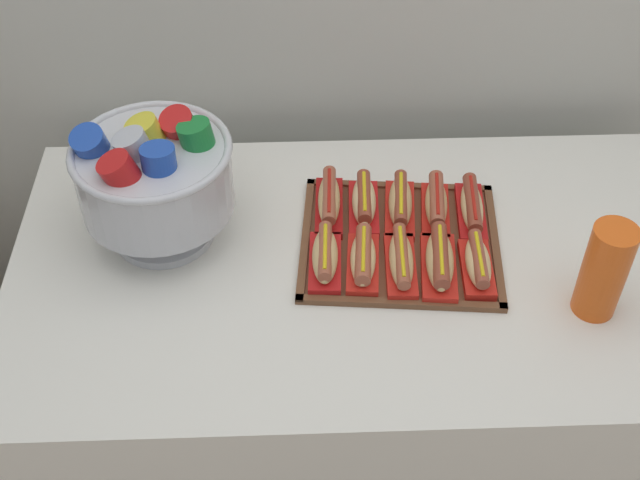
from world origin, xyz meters
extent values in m
plane|color=#7A6B5B|center=(0.00, 0.00, 0.00)|extent=(10.00, 10.00, 0.00)
cube|color=white|center=(0.00, 0.00, 0.40)|extent=(1.45, 0.80, 0.71)
cylinder|color=black|center=(-0.60, 0.28, 0.02)|extent=(0.05, 0.05, 0.04)
cylinder|color=black|center=(0.60, 0.28, 0.02)|extent=(0.05, 0.05, 0.04)
cube|color=brown|center=(0.07, 0.05, 0.76)|extent=(0.44, 0.40, 0.01)
cube|color=brown|center=(0.05, -0.12, 0.76)|extent=(0.40, 0.05, 0.01)
cube|color=brown|center=(0.08, 0.22, 0.76)|extent=(0.40, 0.05, 0.01)
cube|color=brown|center=(-0.13, 0.07, 0.76)|extent=(0.05, 0.36, 0.01)
cube|color=brown|center=(0.26, 0.03, 0.76)|extent=(0.05, 0.36, 0.01)
cube|color=red|center=(-0.09, -0.02, 0.77)|extent=(0.07, 0.17, 0.02)
ellipsoid|color=tan|center=(-0.09, -0.02, 0.79)|extent=(0.06, 0.15, 0.04)
cylinder|color=#A8563D|center=(-0.09, -0.02, 0.80)|extent=(0.03, 0.15, 0.03)
cylinder|color=yellow|center=(-0.09, -0.02, 0.82)|extent=(0.01, 0.12, 0.01)
cube|color=red|center=(-0.01, -0.03, 0.77)|extent=(0.08, 0.17, 0.02)
ellipsoid|color=#E0BC7F|center=(-0.01, -0.03, 0.79)|extent=(0.06, 0.15, 0.04)
cylinder|color=#A8563D|center=(-0.01, -0.03, 0.80)|extent=(0.04, 0.15, 0.03)
cylinder|color=yellow|center=(-0.01, -0.03, 0.81)|extent=(0.02, 0.12, 0.01)
cube|color=red|center=(0.06, -0.03, 0.77)|extent=(0.07, 0.18, 0.02)
ellipsoid|color=tan|center=(0.06, -0.03, 0.79)|extent=(0.05, 0.16, 0.04)
cylinder|color=#A8563D|center=(0.06, -0.03, 0.80)|extent=(0.03, 0.16, 0.03)
cylinder|color=yellow|center=(0.06, -0.03, 0.81)|extent=(0.01, 0.14, 0.01)
cube|color=red|center=(0.14, -0.04, 0.77)|extent=(0.09, 0.19, 0.02)
ellipsoid|color=tan|center=(0.14, -0.04, 0.79)|extent=(0.07, 0.17, 0.04)
cylinder|color=brown|center=(0.14, -0.04, 0.81)|extent=(0.05, 0.16, 0.03)
cylinder|color=yellow|center=(0.14, -0.04, 0.82)|extent=(0.02, 0.14, 0.01)
cube|color=red|center=(0.21, -0.05, 0.77)|extent=(0.07, 0.16, 0.02)
ellipsoid|color=#E0BC7F|center=(0.21, -0.05, 0.79)|extent=(0.06, 0.14, 0.04)
cylinder|color=#9E4C38|center=(0.21, -0.05, 0.80)|extent=(0.03, 0.14, 0.03)
cylinder|color=yellow|center=(0.21, -0.05, 0.81)|extent=(0.01, 0.12, 0.01)
cube|color=#B21414|center=(-0.07, 0.15, 0.77)|extent=(0.07, 0.18, 0.02)
ellipsoid|color=tan|center=(-0.07, 0.15, 0.79)|extent=(0.05, 0.17, 0.04)
cylinder|color=#A8563D|center=(-0.07, 0.15, 0.81)|extent=(0.04, 0.16, 0.03)
cylinder|color=red|center=(-0.07, 0.15, 0.82)|extent=(0.02, 0.14, 0.01)
cube|color=red|center=(0.00, 0.14, 0.77)|extent=(0.07, 0.17, 0.02)
ellipsoid|color=beige|center=(0.00, 0.14, 0.79)|extent=(0.06, 0.16, 0.04)
cylinder|color=brown|center=(0.00, 0.14, 0.81)|extent=(0.04, 0.15, 0.03)
cylinder|color=yellow|center=(0.00, 0.14, 0.82)|extent=(0.01, 0.12, 0.01)
cube|color=red|center=(0.08, 0.13, 0.77)|extent=(0.08, 0.18, 0.02)
ellipsoid|color=tan|center=(0.08, 0.13, 0.79)|extent=(0.07, 0.17, 0.04)
cylinder|color=brown|center=(0.08, 0.13, 0.81)|extent=(0.04, 0.16, 0.03)
cylinder|color=yellow|center=(0.08, 0.13, 0.82)|extent=(0.02, 0.13, 0.01)
cube|color=red|center=(0.15, 0.12, 0.77)|extent=(0.08, 0.17, 0.02)
ellipsoid|color=tan|center=(0.15, 0.12, 0.79)|extent=(0.06, 0.16, 0.04)
cylinder|color=#A8563D|center=(0.15, 0.12, 0.81)|extent=(0.05, 0.16, 0.03)
cylinder|color=red|center=(0.15, 0.12, 0.82)|extent=(0.02, 0.13, 0.01)
cube|color=red|center=(0.23, 0.12, 0.77)|extent=(0.07, 0.18, 0.02)
ellipsoid|color=#E0BC7F|center=(0.23, 0.12, 0.79)|extent=(0.06, 0.16, 0.04)
cylinder|color=brown|center=(0.23, 0.12, 0.80)|extent=(0.04, 0.16, 0.03)
cylinder|color=red|center=(0.23, 0.12, 0.81)|extent=(0.02, 0.14, 0.01)
cylinder|color=silver|center=(-0.42, 0.09, 0.76)|extent=(0.21, 0.21, 0.02)
cone|color=silver|center=(-0.42, 0.09, 0.80)|extent=(0.07, 0.07, 0.07)
cylinder|color=silver|center=(-0.42, 0.09, 0.91)|extent=(0.30, 0.30, 0.14)
torus|color=silver|center=(-0.42, 0.09, 0.98)|extent=(0.31, 0.31, 0.02)
cylinder|color=#197A33|center=(-0.32, 0.11, 0.96)|extent=(0.11, 0.10, 0.14)
cylinder|color=red|center=(-0.36, 0.16, 0.96)|extent=(0.09, 0.11, 0.15)
cylinder|color=yellow|center=(-0.42, 0.13, 0.96)|extent=(0.11, 0.08, 0.14)
cylinder|color=#1E47B2|center=(-0.53, 0.11, 0.96)|extent=(0.10, 0.12, 0.15)
cylinder|color=#B7BCC6|center=(-0.44, 0.09, 0.96)|extent=(0.12, 0.09, 0.14)
cylinder|color=red|center=(-0.45, 0.02, 0.96)|extent=(0.12, 0.09, 0.14)
cylinder|color=#1E47B2|center=(-0.39, 0.04, 0.96)|extent=(0.09, 0.10, 0.13)
cylinder|color=#EA5B19|center=(0.42, -0.14, 0.81)|extent=(0.08, 0.08, 0.11)
cylinder|color=#EA5B19|center=(0.42, -0.14, 0.82)|extent=(0.08, 0.08, 0.11)
cylinder|color=#EA5B19|center=(0.42, -0.14, 0.84)|extent=(0.08, 0.08, 0.11)
cylinder|color=#EA5B19|center=(0.42, -0.14, 0.86)|extent=(0.08, 0.08, 0.11)
cylinder|color=#EA5B19|center=(0.42, -0.14, 0.88)|extent=(0.08, 0.08, 0.11)
cylinder|color=#EA5B19|center=(0.42, -0.14, 0.90)|extent=(0.08, 0.08, 0.11)
camera|label=1|loc=(-0.14, -1.19, 1.97)|focal=47.48mm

